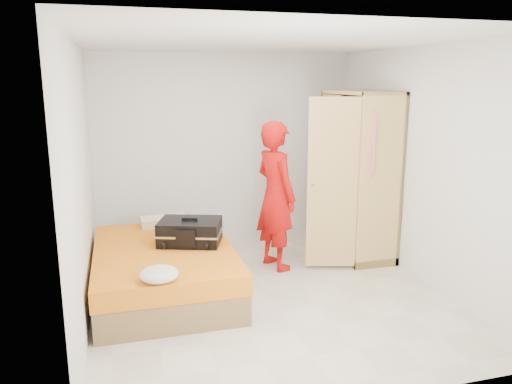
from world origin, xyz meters
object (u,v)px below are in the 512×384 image
object	(u,v)px
wardrobe	(356,179)
suitcase	(190,232)
round_cushion	(159,274)
bed	(164,270)
person	(276,196)

from	to	relation	value
wardrobe	suitcase	size ratio (longest dim) A/B	2.67
wardrobe	round_cushion	bearing A→B (deg)	-150.57
bed	wardrobe	world-z (taller)	wardrobe
person	suitcase	bearing A→B (deg)	89.83
bed	wardrobe	distance (m)	2.67
wardrobe	person	xyz separation A→B (m)	(-1.13, -0.17, -0.11)
wardrobe	round_cushion	distance (m)	3.04
wardrobe	round_cushion	size ratio (longest dim) A/B	6.12
bed	suitcase	size ratio (longest dim) A/B	2.57
round_cushion	bed	bearing A→B (deg)	82.71
suitcase	bed	bearing A→B (deg)	-147.00
bed	person	world-z (taller)	person
bed	suitcase	world-z (taller)	suitcase
round_cushion	wardrobe	bearing A→B (deg)	29.43
bed	round_cushion	distance (m)	0.96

